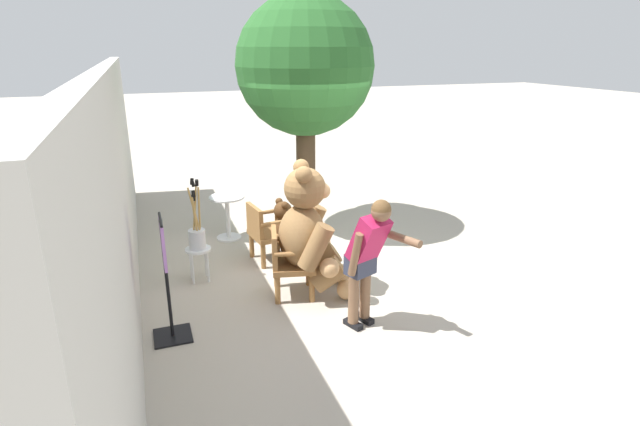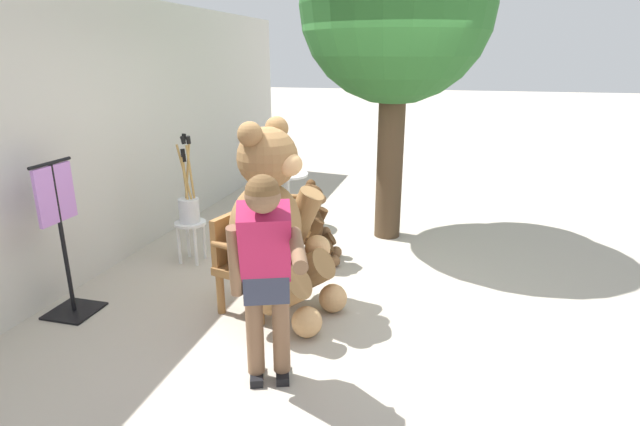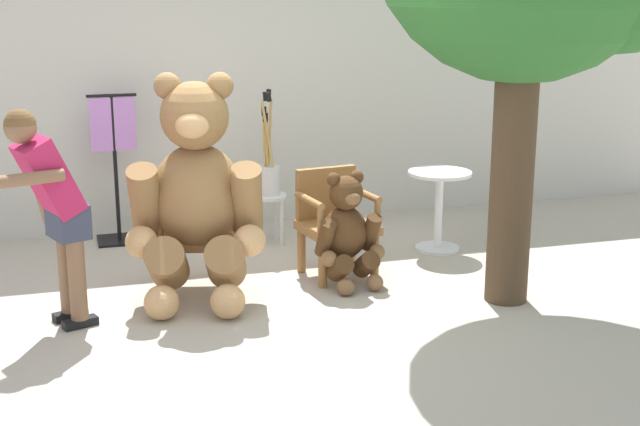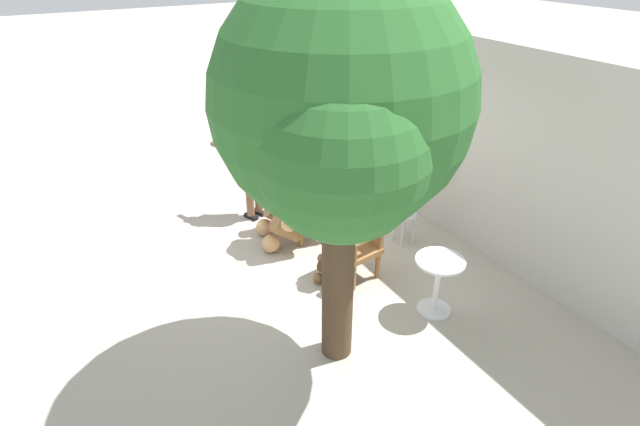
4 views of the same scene
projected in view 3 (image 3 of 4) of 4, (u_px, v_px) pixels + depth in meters
The scene contains 11 objects.
ground_plane at pixel (284, 301), 6.70m from camera, with size 60.00×60.00×0.00m, color #B2A899.
back_wall at pixel (222, 81), 8.57m from camera, with size 10.00×0.16×2.80m, color beige.
wooden_chair_left at pixel (197, 230), 6.93m from camera, with size 0.67×0.64×0.86m.
wooden_chair_right at pixel (334, 219), 7.23m from camera, with size 0.63×0.59×0.86m.
teddy_bear_large at pixel (197, 191), 6.57m from camera, with size 1.06×1.06×1.70m.
teddy_bear_small at pixel (347, 230), 6.97m from camera, with size 0.56×0.55×0.91m.
person_visitor at pixel (52, 199), 5.99m from camera, with size 0.71×0.65×1.54m.
white_stool at pixel (268, 206), 8.11m from camera, with size 0.34×0.34×0.46m.
brush_bucket at pixel (268, 172), 8.03m from camera, with size 0.22×0.22×0.95m.
round_side_table at pixel (439, 201), 7.88m from camera, with size 0.56×0.56×0.72m.
clothing_display_stand at pixel (115, 165), 8.09m from camera, with size 0.44×0.40×1.36m.
Camera 3 is at (-1.52, -6.13, 2.34)m, focal length 50.00 mm.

